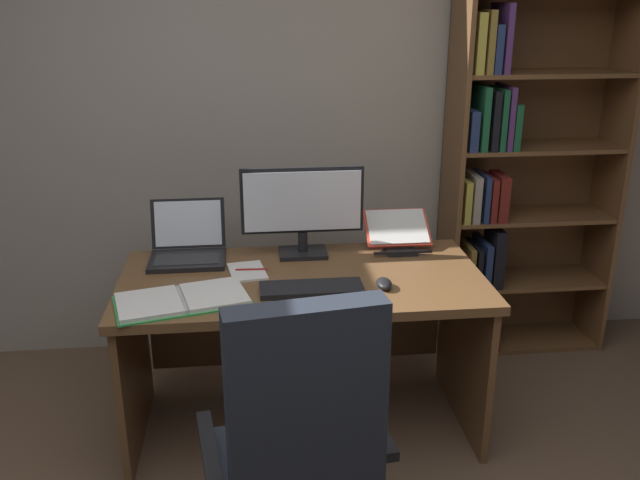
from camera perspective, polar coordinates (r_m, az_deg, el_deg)
name	(u,v)px	position (r m, az deg, el deg)	size (l,w,h in m)	color
wall_back	(271,100)	(3.64, -4.16, 11.69)	(4.83, 0.12, 2.75)	#A89E8E
desk	(301,313)	(3.06, -1.59, -6.13)	(1.56, 0.77, 0.76)	brown
bookshelf	(514,147)	(3.71, 16.05, 7.51)	(0.90, 0.34, 2.29)	brown
office_chair	(300,466)	(2.31, -1.72, -18.48)	(0.66, 0.60, 1.08)	black
monitor	(302,210)	(3.08, -1.49, 2.51)	(0.56, 0.16, 0.41)	black
laptop	(188,248)	(3.14, -11.08, -0.63)	(0.34, 0.31, 0.25)	black
keyboard	(312,289)	(2.76, -0.72, -4.12)	(0.42, 0.15, 0.02)	black
computer_mouse	(384,284)	(2.80, 5.42, -3.68)	(0.06, 0.10, 0.04)	black
reading_stand_with_book	(398,231)	(3.24, 6.57, 0.73)	(0.31, 0.26, 0.16)	black
open_binder	(182,300)	(2.72, -11.53, -4.95)	(0.56, 0.39, 0.02)	green
notepad	(247,271)	(2.96, -6.16, -2.64)	(0.15, 0.21, 0.01)	silver
pen	(252,269)	(2.96, -5.78, -2.47)	(0.01, 0.01, 0.14)	maroon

